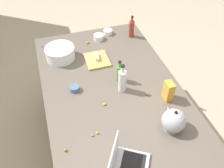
{
  "coord_description": "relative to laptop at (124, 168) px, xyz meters",
  "views": [
    {
      "loc": [
        -1.43,
        0.45,
        2.4
      ],
      "look_at": [
        0.0,
        0.0,
        0.95
      ],
      "focal_mm": 39.12,
      "sensor_mm": 36.0,
      "label": 1
    }
  ],
  "objects": [
    {
      "name": "ground_plane",
      "position": [
        0.75,
        -0.15,
        -0.95
      ],
      "size": [
        12.0,
        12.0,
        0.0
      ],
      "primitive_type": "plane",
      "color": "#B7A88E"
    },
    {
      "name": "island_counter",
      "position": [
        0.75,
        -0.15,
        -0.5
      ],
      "size": [
        1.96,
        1.17,
        0.9
      ],
      "color": "#4C331E",
      "rests_on": "ground"
    },
    {
      "name": "laptop",
      "position": [
        0.0,
        0.0,
        0.0
      ],
      "size": [
        0.38,
        0.35,
        0.22
      ],
      "color": "#B7B7BC",
      "rests_on": "island_counter"
    },
    {
      "name": "mixing_bowl_large",
      "position": [
        1.3,
        0.21,
        0.02
      ],
      "size": [
        0.29,
        0.29,
        0.13
      ],
      "color": "white",
      "rests_on": "island_counter"
    },
    {
      "name": "bottle_soy",
      "position": [
        1.47,
        -0.6,
        0.05
      ],
      "size": [
        0.06,
        0.06,
        0.24
      ],
      "color": "maroon",
      "rests_on": "island_counter"
    },
    {
      "name": "bottle_olive",
      "position": [
        0.83,
        -0.25,
        0.04
      ],
      "size": [
        0.06,
        0.06,
        0.22
      ],
      "color": "#4C8C38",
      "rests_on": "island_counter"
    },
    {
      "name": "bottle_vinegar",
      "position": [
        0.71,
        -0.23,
        0.06
      ],
      "size": [
        0.07,
        0.07,
        0.27
      ],
      "color": "white",
      "rests_on": "island_counter"
    },
    {
      "name": "kettle",
      "position": [
        0.22,
        -0.45,
        0.03
      ],
      "size": [
        0.21,
        0.18,
        0.2
      ],
      "color": "#ADADB2",
      "rests_on": "island_counter"
    },
    {
      "name": "cutting_board",
      "position": [
        1.16,
        -0.13,
        -0.04
      ],
      "size": [
        0.26,
        0.22,
        0.02
      ],
      "primitive_type": "cube",
      "color": "tan",
      "rests_on": "island_counter"
    },
    {
      "name": "butter_stick_left",
      "position": [
        1.18,
        -0.13,
        -0.01
      ],
      "size": [
        0.11,
        0.05,
        0.04
      ],
      "primitive_type": "cube",
      "rotation": [
        0.0,
        0.0,
        -0.1
      ],
      "color": "#F4E58C",
      "rests_on": "cutting_board"
    },
    {
      "name": "ramekin_small",
      "position": [
        0.82,
        0.16,
        -0.03
      ],
      "size": [
        0.08,
        0.08,
        0.04
      ],
      "primitive_type": "cylinder",
      "color": "slate",
      "rests_on": "island_counter"
    },
    {
      "name": "ramekin_medium",
      "position": [
        1.52,
        -0.24,
        -0.02
      ],
      "size": [
        0.11,
        0.11,
        0.05
      ],
      "primitive_type": "cylinder",
      "color": "white",
      "rests_on": "island_counter"
    },
    {
      "name": "ramekin_wide",
      "position": [
        1.59,
        -0.37,
        -0.02
      ],
      "size": [
        0.1,
        0.1,
        0.05
      ],
      "primitive_type": "cylinder",
      "color": "white",
      "rests_on": "island_counter"
    },
    {
      "name": "candy_bag",
      "position": [
        0.5,
        -0.55,
        0.04
      ],
      "size": [
        0.09,
        0.06,
        0.17
      ],
      "primitive_type": "cube",
      "color": "gold",
      "rests_on": "island_counter"
    },
    {
      "name": "candy_0",
      "position": [
        0.57,
        -0.4,
        -0.04
      ],
      "size": [
        0.02,
        0.02,
        0.02
      ],
      "primitive_type": "sphere",
      "color": "#CC3399",
      "rests_on": "island_counter"
    },
    {
      "name": "candy_1",
      "position": [
        0.26,
        0.34,
        -0.04
      ],
      "size": [
        0.02,
        0.02,
        0.02
      ],
      "primitive_type": "sphere",
      "color": "orange",
      "rests_on": "island_counter"
    },
    {
      "name": "candy_2",
      "position": [
        1.47,
        -0.12,
        -0.04
      ],
      "size": [
        0.02,
        0.02,
        0.02
      ],
      "primitive_type": "sphere",
      "color": "green",
      "rests_on": "island_counter"
    },
    {
      "name": "candy_3",
      "position": [
        0.32,
        0.13,
        -0.04
      ],
      "size": [
        0.02,
        0.02,
        0.02
      ],
      "primitive_type": "sphere",
      "color": "orange",
      "rests_on": "island_counter"
    },
    {
      "name": "candy_4",
      "position": [
        0.33,
        0.09,
        -0.04
      ],
      "size": [
        0.02,
        0.02,
        0.02
      ],
      "primitive_type": "sphere",
      "color": "yellow",
      "rests_on": "island_counter"
    },
    {
      "name": "candy_5",
      "position": [
        1.47,
        -0.1,
        -0.04
      ],
      "size": [
        0.02,
        0.02,
        0.02
      ],
      "primitive_type": "sphere",
      "color": "yellow",
      "rests_on": "island_counter"
    },
    {
      "name": "candy_6",
      "position": [
        0.58,
        -0.03,
        -0.04
      ],
      "size": [
        0.02,
        0.02,
        0.02
      ],
      "primitive_type": "sphere",
      "color": "yellow",
      "rests_on": "island_counter"
    },
    {
      "name": "candy_7",
      "position": [
        1.3,
        -0.08,
        -0.04
      ],
      "size": [
        0.02,
        0.02,
        0.02
      ],
      "primitive_type": "sphere",
      "color": "red",
      "rests_on": "island_counter"
    },
    {
      "name": "candy_8",
      "position": [
        1.55,
        0.36,
        -0.04
      ],
      "size": [
        0.01,
        0.01,
        0.01
      ],
      "primitive_type": "sphere",
      "color": "blue",
      "rests_on": "island_counter"
    }
  ]
}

